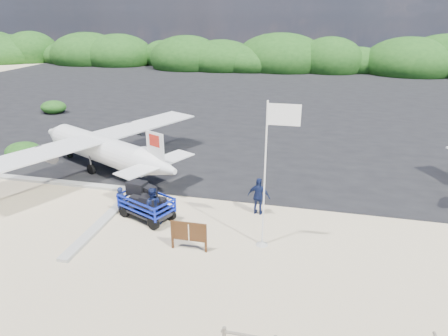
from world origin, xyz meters
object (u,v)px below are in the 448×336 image
(aircraft_small, at_px, (213,89))
(flagpole, at_px, (262,245))
(signboard, at_px, (189,250))
(aircraft_large, at_px, (401,131))
(crew_a, at_px, (121,201))
(baggage_cart, at_px, (148,218))
(crew_b, at_px, (152,206))
(crew_c, at_px, (259,196))

(aircraft_small, bearing_deg, flagpole, 80.31)
(signboard, bearing_deg, aircraft_large, 59.62)
(aircraft_large, distance_m, aircraft_small, 25.18)
(aircraft_large, bearing_deg, crew_a, 74.77)
(baggage_cart, bearing_deg, crew_b, -14.44)
(aircraft_large, bearing_deg, aircraft_small, -10.60)
(crew_b, height_order, crew_c, crew_c)
(crew_c, distance_m, aircraft_large, 19.60)
(baggage_cart, xyz_separation_m, crew_c, (5.28, 1.69, 0.97))
(crew_b, xyz_separation_m, crew_c, (4.80, 2.07, 0.04))
(aircraft_large, relative_size, aircraft_small, 1.96)
(aircraft_small, bearing_deg, aircraft_large, 116.09)
(aircraft_small, bearing_deg, crew_a, 69.25)
(baggage_cart, bearing_deg, signboard, -13.62)
(signboard, xyz_separation_m, crew_b, (-2.39, 1.83, 0.93))
(flagpole, distance_m, crew_a, 7.31)
(crew_a, distance_m, crew_b, 1.86)
(aircraft_large, height_order, aircraft_small, aircraft_large)
(signboard, bearing_deg, aircraft_small, 102.50)
(crew_a, relative_size, aircraft_large, 0.10)
(signboard, xyz_separation_m, aircraft_small, (-8.24, 35.84, 0.00))
(baggage_cart, distance_m, aircraft_large, 23.94)
(crew_c, height_order, aircraft_large, aircraft_large)
(signboard, relative_size, aircraft_large, 0.11)
(aircraft_small, bearing_deg, baggage_cart, 71.47)
(flagpole, height_order, crew_b, flagpole)
(crew_b, distance_m, aircraft_large, 23.97)
(baggage_cart, xyz_separation_m, aircraft_large, (14.92, 18.73, 0.00))
(crew_c, bearing_deg, flagpole, 110.12)
(crew_b, height_order, aircraft_large, aircraft_large)
(crew_b, relative_size, crew_c, 0.96)
(baggage_cart, distance_m, crew_a, 1.54)
(flagpole, distance_m, crew_b, 5.50)
(crew_c, xyz_separation_m, aircraft_small, (-10.65, 31.95, -0.97))
(baggage_cart, xyz_separation_m, crew_a, (-1.33, -0.01, 0.78))
(baggage_cart, bearing_deg, aircraft_large, 75.46)
(crew_a, relative_size, aircraft_small, 0.20)
(baggage_cart, xyz_separation_m, aircraft_small, (-5.38, 33.63, 0.00))
(aircraft_small, bearing_deg, crew_b, 72.16)
(signboard, height_order, crew_b, crew_b)
(baggage_cart, height_order, aircraft_small, aircraft_small)
(baggage_cart, distance_m, flagpole, 5.95)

